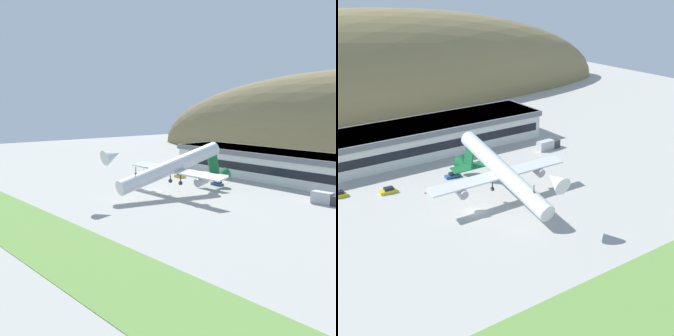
{
  "view_description": "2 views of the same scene",
  "coord_description": "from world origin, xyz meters",
  "views": [
    {
      "loc": [
        109.2,
        -80.71,
        26.72
      ],
      "look_at": [
        6.58,
        1.31,
        7.43
      ],
      "focal_mm": 50.0,
      "sensor_mm": 36.0,
      "label": 1
    },
    {
      "loc": [
        -50.3,
        -85.63,
        51.5
      ],
      "look_at": [
        12.01,
        4.16,
        7.25
      ],
      "focal_mm": 50.0,
      "sensor_mm": 36.0,
      "label": 2
    }
  ],
  "objects": [
    {
      "name": "service_car_1",
      "position": [
        -23.96,
        26.9,
        0.68
      ],
      "size": [
        3.92,
        1.88,
        1.65
      ],
      "color": "gold",
      "rests_on": "ground_plane"
    },
    {
      "name": "grass_strip_foreground",
      "position": [
        0.0,
        -44.17,
        0.04
      ],
      "size": [
        316.48,
        17.99,
        0.08
      ],
      "primitive_type": "cube",
      "color": "#669342",
      "rests_on": "ground_plane"
    },
    {
      "name": "traffic_cone_0",
      "position": [
        -5.03,
        16.3,
        0.28
      ],
      "size": [
        0.52,
        0.52,
        0.58
      ],
      "color": "orange",
      "rests_on": "ground_plane"
    },
    {
      "name": "service_car_0",
      "position": [
        6.04,
        21.58,
        0.62
      ],
      "size": [
        4.49,
        2.04,
        1.5
      ],
      "color": "#264C99",
      "rests_on": "ground_plane"
    },
    {
      "name": "fuel_truck",
      "position": [
        42.83,
        24.54,
        1.48
      ],
      "size": [
        8.43,
        2.79,
        3.1
      ],
      "color": "#333338",
      "rests_on": "ground_plane"
    },
    {
      "name": "terminal_building",
      "position": [
        9.18,
        45.26,
        5.38
      ],
      "size": [
        79.48,
        19.53,
        9.49
      ],
      "color": "white",
      "rests_on": "ground_plane"
    },
    {
      "name": "ground_plane",
      "position": [
        0.0,
        0.0,
        0.0
      ],
      "size": [
        351.64,
        351.64,
        0.0
      ],
      "primitive_type": "plane",
      "color": "#ADAAA3"
    },
    {
      "name": "service_car_3",
      "position": [
        -41.38,
        27.33,
        0.64
      ],
      "size": [
        4.36,
        1.95,
        1.55
      ],
      "color": "#999EA3",
      "rests_on": "ground_plane"
    },
    {
      "name": "service_car_2",
      "position": [
        -12.71,
        22.09,
        0.64
      ],
      "size": [
        4.39,
        2.09,
        1.55
      ],
      "color": "gold",
      "rests_on": "ground_plane"
    },
    {
      "name": "cargo_airplane",
      "position": [
        8.83,
        1.48,
        7.73
      ],
      "size": [
        38.16,
        44.39,
        14.42
      ],
      "color": "silver"
    }
  ]
}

